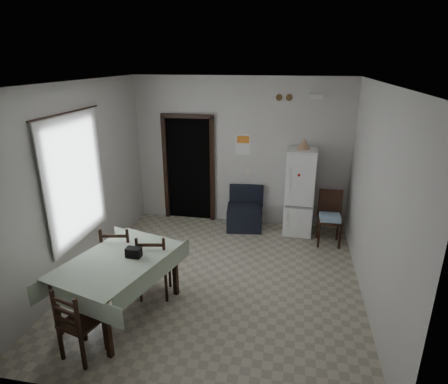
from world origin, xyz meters
TOP-DOWN VIEW (x-y plane):
  - ground at (0.00, 0.00)m, footprint 4.50×4.50m
  - ceiling at (0.00, 0.00)m, footprint 4.20×4.50m
  - wall_back at (0.00, 2.25)m, footprint 4.20×0.02m
  - wall_front at (0.00, -2.25)m, footprint 4.20×0.02m
  - wall_left at (-2.10, 0.00)m, footprint 0.02×4.50m
  - wall_right at (2.10, 0.00)m, footprint 0.02×4.50m
  - doorway at (-1.05, 2.45)m, footprint 1.06×0.52m
  - window_recess at (-2.15, -0.20)m, footprint 0.10×1.20m
  - curtain at (-2.04, -0.20)m, footprint 0.02×1.45m
  - curtain_rod at (-2.03, -0.20)m, footprint 0.02×1.60m
  - calendar at (0.05, 2.24)m, footprint 0.28×0.02m
  - calendar_image at (0.05, 2.23)m, footprint 0.24×0.01m
  - light_switch at (0.15, 2.24)m, footprint 0.08×0.02m
  - vent_left at (0.70, 2.23)m, footprint 0.12×0.03m
  - vent_right at (0.88, 2.23)m, footprint 0.12×0.03m
  - emergency_light at (1.35, 2.21)m, footprint 0.25×0.07m
  - fridge at (1.18, 1.93)m, footprint 0.56×0.56m
  - tan_cone at (1.19, 1.96)m, footprint 0.26×0.26m
  - navy_seat at (0.14, 1.93)m, footprint 0.75×0.73m
  - corner_chair at (1.73, 1.54)m, footprint 0.43×0.43m
  - dining_table at (-1.09, -1.00)m, footprint 1.40×1.77m
  - black_bag at (-0.90, -0.90)m, footprint 0.20×0.12m
  - dining_chair_far_left at (-1.36, -0.39)m, footprint 0.50×0.50m
  - dining_chair_far_right at (-0.80, -0.51)m, footprint 0.49×0.49m
  - dining_chair_near_head at (-1.19, -1.77)m, footprint 0.48×0.48m

SIDE VIEW (x-z plane):
  - ground at x=0.00m, z-range 0.00..0.00m
  - dining_table at x=-1.09m, z-range 0.00..0.81m
  - navy_seat at x=0.14m, z-range 0.00..0.82m
  - dining_chair_near_head at x=-1.19m, z-range 0.00..0.91m
  - dining_chair_far_right at x=-0.80m, z-range 0.00..0.97m
  - corner_chair at x=1.73m, z-range 0.00..0.98m
  - dining_chair_far_left at x=-1.36m, z-range 0.00..1.00m
  - fridge at x=1.18m, z-range 0.00..1.64m
  - black_bag at x=-0.90m, z-range 0.81..0.93m
  - doorway at x=-1.05m, z-range -0.05..2.17m
  - light_switch at x=0.15m, z-range 1.04..1.16m
  - wall_back at x=0.00m, z-range 0.00..2.90m
  - wall_front at x=0.00m, z-range 0.00..2.90m
  - wall_left at x=-2.10m, z-range 0.00..2.90m
  - wall_right at x=2.10m, z-range 0.00..2.90m
  - window_recess at x=-2.15m, z-range 0.75..2.35m
  - curtain at x=-2.04m, z-range 0.62..2.48m
  - calendar at x=0.05m, z-range 1.42..1.82m
  - calendar_image at x=0.05m, z-range 1.65..1.79m
  - tan_cone at x=1.19m, z-range 1.64..1.84m
  - curtain_rod at x=-2.03m, z-range 2.49..2.51m
  - vent_left at x=0.70m, z-range 2.46..2.58m
  - vent_right at x=0.88m, z-range 2.46..2.58m
  - emergency_light at x=1.35m, z-range 2.50..2.59m
  - ceiling at x=0.00m, z-range 2.89..2.91m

